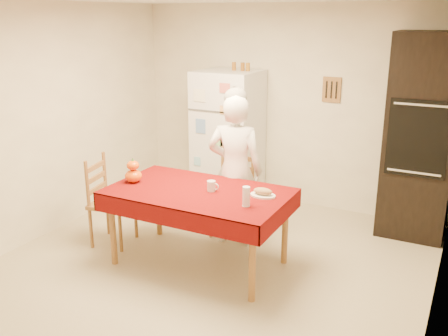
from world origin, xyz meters
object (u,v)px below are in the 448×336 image
Objects in this scene: coffee_mug at (211,186)px; bread_plate at (263,195)px; refrigerator at (228,138)px; chair_far at (234,189)px; chair_left at (107,198)px; seated_woman at (235,171)px; wine_glass at (246,196)px; dining_table at (199,197)px; pumpkin_lower at (133,176)px; oven_cabinet at (421,137)px.

coffee_mug is 0.42× the size of bread_plate.
bread_plate is (1.13, -1.55, -0.08)m from refrigerator.
chair_left is at bearing -146.12° from chair_far.
seated_woman is 6.69× the size of bread_plate.
chair_left is 1.72m from wine_glass.
dining_table is 0.71m from pumpkin_lower.
coffee_mug is (1.23, 0.06, 0.30)m from chair_left.
bread_plate is at bearing 126.27° from seated_woman.
chair_left reaches higher than pumpkin_lower.
seated_woman is (0.09, 0.60, 0.11)m from dining_table.
refrigerator reaches higher than seated_woman.
chair_far is 1.21m from wine_glass.
chair_left is 9.50× the size of coffee_mug.
dining_table is 17.00× the size of coffee_mug.
pumpkin_lower is (-2.45, -1.81, -0.28)m from oven_cabinet.
oven_cabinet is at bearing 1.18° from refrigerator.
coffee_mug is (0.12, 0.04, 0.12)m from dining_table.
coffee_mug is 0.50m from bread_plate.
chair_left is at bearing -177.12° from coffee_mug.
seated_woman reaches higher than bread_plate.
seated_woman is 1.04m from pumpkin_lower.
dining_table is 1.06× the size of seated_woman.
bread_plate is (0.49, 0.09, -0.04)m from coffee_mug.
chair_far is at bearing -153.33° from oven_cabinet.
wine_glass is (1.68, -0.14, 0.34)m from chair_left.
oven_cabinet is at bearing 44.61° from dining_table.
chair_left is 1.74m from bread_plate.
pumpkin_lower is at bearing -143.57° from oven_cabinet.
dining_table is 0.17m from coffee_mug.
bread_plate is (0.64, -0.70, 0.26)m from chair_far.
chair_far is at bearing 121.33° from wine_glass.
refrigerator is at bearing -30.13° from chair_left.
refrigerator reaches higher than pumpkin_lower.
wine_glass reaches higher than dining_table.
bread_plate is (0.04, 0.29, -0.08)m from wine_glass.
coffee_mug is (0.65, -1.64, -0.04)m from refrigerator.
dining_table is at bearing -92.18° from chair_far.
chair_left is (-1.08, -0.85, 0.00)m from chair_far.
chair_far and chair_left have the same top height.
wine_glass is at bearing -15.54° from dining_table.
dining_table is at bearing -160.52° from coffee_mug.
chair_left is at bearing 16.38° from seated_woman.
chair_far is at bearing 100.70° from coffee_mug.
refrigerator reaches higher than chair_far.
chair_left is 3.96× the size of bread_plate.
oven_cabinet is 2.49m from dining_table.
seated_woman is (0.62, -1.08, -0.05)m from refrigerator.
dining_table is at bearing 70.31° from seated_woman.
chair_left is at bearing -148.60° from oven_cabinet.
oven_cabinet is at bearing 57.96° from wine_glass.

